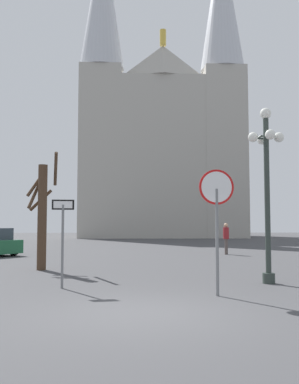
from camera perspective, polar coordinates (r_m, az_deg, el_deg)
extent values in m
plane|color=#424244|center=(8.65, -1.03, -16.00)|extent=(120.00, 120.00, 0.00)
cube|color=#ADA89E|center=(51.04, 1.52, 4.01)|extent=(18.40, 11.60, 17.81)
pyramid|color=#ADA89E|center=(49.12, 1.83, 17.21)|extent=(6.43, 2.03, 3.50)
cylinder|color=gold|center=(50.14, 1.83, 20.03)|extent=(0.70, 0.70, 1.80)
cube|color=#ADA89E|center=(47.78, -6.54, 5.30)|extent=(4.59, 4.59, 18.98)
cube|color=#ADA89E|center=(48.61, 9.92, 5.17)|extent=(4.59, 4.59, 18.98)
cone|color=#B7BAC1|center=(54.41, 9.67, 24.16)|extent=(5.03, 5.03, 16.88)
cylinder|color=slate|center=(10.53, 9.08, -6.65)|extent=(0.08, 0.08, 2.60)
cylinder|color=red|center=(10.55, 9.00, 0.66)|extent=(0.87, 0.11, 0.87)
cylinder|color=white|center=(10.53, 9.02, 0.67)|extent=(0.76, 0.06, 0.77)
cylinder|color=slate|center=(11.81, -11.63, -7.17)|extent=(0.07, 0.07, 2.26)
cube|color=black|center=(11.80, -11.56, -1.69)|extent=(0.60, 0.12, 0.28)
cube|color=white|center=(11.79, -11.57, -1.68)|extent=(0.50, 0.08, 0.19)
cylinder|color=#2D3833|center=(12.96, 15.57, -1.05)|extent=(0.16, 0.16, 4.86)
cylinder|color=#2D3833|center=(13.05, 15.76, -11.11)|extent=(0.36, 0.36, 0.30)
sphere|color=white|center=(13.34, 15.36, 10.16)|extent=(0.33, 0.33, 0.33)
sphere|color=white|center=(13.30, 17.03, 7.06)|extent=(0.30, 0.30, 0.30)
cylinder|color=#2D3833|center=(13.24, 16.22, 7.09)|extent=(0.05, 0.39, 0.05)
sphere|color=white|center=(13.55, 14.92, 6.82)|extent=(0.30, 0.30, 0.30)
cylinder|color=#2D3833|center=(13.36, 15.16, 6.97)|extent=(0.39, 0.05, 0.05)
sphere|color=white|center=(13.07, 13.77, 7.19)|extent=(0.30, 0.30, 0.30)
cylinder|color=#2D3833|center=(13.12, 14.60, 7.16)|extent=(0.05, 0.39, 0.05)
sphere|color=white|center=(12.82, 15.94, 7.45)|extent=(0.30, 0.30, 0.30)
cylinder|color=#2D3833|center=(13.00, 15.67, 7.29)|extent=(0.39, 0.05, 0.05)
cylinder|color=#473323|center=(16.38, -14.25, -3.28)|extent=(0.34, 0.34, 3.94)
cylinder|color=#473323|center=(16.61, -15.23, -0.36)|extent=(0.39, 0.80, 1.08)
cylinder|color=#473323|center=(16.79, -14.43, -1.08)|extent=(0.85, 0.43, 0.86)
cylinder|color=#473323|center=(16.51, -12.52, 3.04)|extent=(0.33, 1.03, 1.20)
cylinder|color=#473323|center=(16.73, -15.05, 1.05)|extent=(0.60, 0.76, 1.01)
cylinder|color=black|center=(23.81, -17.81, -7.36)|extent=(0.64, 0.56, 0.64)
cylinder|color=#594C47|center=(23.66, 10.22, -7.26)|extent=(0.12, 0.12, 0.85)
cylinder|color=#594C47|center=(23.81, 10.35, -7.24)|extent=(0.12, 0.12, 0.85)
cylinder|color=maroon|center=(23.70, 10.26, -5.47)|extent=(0.32, 0.32, 0.63)
sphere|color=tan|center=(23.69, 10.25, -4.43)|extent=(0.23, 0.23, 0.23)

